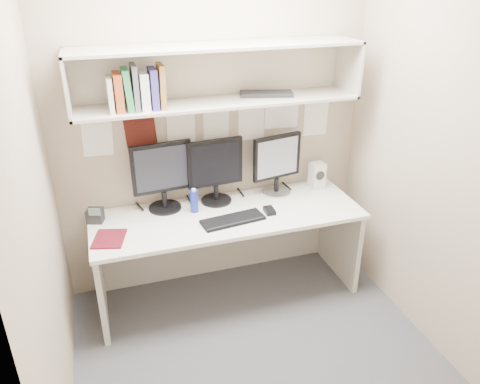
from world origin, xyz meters
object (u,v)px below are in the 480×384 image
object	(u,v)px
monitor_left	(162,174)
maroon_notebook	(109,239)
monitor_center	(215,169)
monitor_right	(277,162)
desk	(228,254)
speaker	(317,175)
desk_phone	(95,215)
keyboard	(233,220)

from	to	relation	value
monitor_left	maroon_notebook	xyz separation A→B (m)	(-0.43, -0.34, -0.27)
monitor_center	monitor_right	distance (m)	0.50
desk	monitor_right	world-z (taller)	monitor_right
monitor_right	speaker	size ratio (longest dim) A/B	2.22
monitor_center	desk_phone	distance (m)	0.94
desk_phone	maroon_notebook	bearing A→B (deg)	-55.87
keyboard	speaker	distance (m)	0.90
desk_phone	monitor_center	bearing A→B (deg)	22.77
desk	monitor_center	size ratio (longest dim) A/B	3.97
keyboard	monitor_right	bearing A→B (deg)	29.23
keyboard	maroon_notebook	bearing A→B (deg)	171.68
monitor_right	speaker	bearing A→B (deg)	-13.91
monitor_center	desk_phone	bearing A→B (deg)	179.53
desk	desk_phone	xyz separation A→B (m)	(-0.94, 0.16, 0.42)
desk	desk_phone	size ratio (longest dim) A/B	15.01
desk	desk_phone	world-z (taller)	desk_phone
monitor_center	desk	bearing A→B (deg)	-86.84
monitor_center	desk_phone	xyz separation A→B (m)	(-0.91, -0.06, -0.22)
keyboard	speaker	bearing A→B (deg)	14.68
monitor_right	maroon_notebook	size ratio (longest dim) A/B	1.99
monitor_right	desk_phone	world-z (taller)	monitor_right
monitor_left	keyboard	bearing A→B (deg)	-44.55
monitor_left	monitor_right	bearing A→B (deg)	-5.28
maroon_notebook	desk_phone	bearing A→B (deg)	120.42
maroon_notebook	desk_phone	world-z (taller)	desk_phone
monitor_right	maroon_notebook	world-z (taller)	monitor_right
desk	speaker	bearing A→B (deg)	13.80
desk	speaker	xyz separation A→B (m)	(0.83, 0.20, 0.47)
keyboard	speaker	size ratio (longest dim) A/B	2.10
monitor_center	maroon_notebook	distance (m)	0.94
monitor_center	monitor_right	bearing A→B (deg)	-4.35
desk	desk_phone	distance (m)	1.04
monitor_right	maroon_notebook	xyz separation A→B (m)	(-1.34, -0.34, -0.26)
desk	monitor_left	bearing A→B (deg)	153.05
monitor_right	desk_phone	distance (m)	1.43
monitor_left	speaker	size ratio (longest dim) A/B	2.39
desk_phone	keyboard	bearing A→B (deg)	1.67
monitor_right	maroon_notebook	bearing A→B (deg)	-176.93
desk	maroon_notebook	xyz separation A→B (m)	(-0.86, -0.12, 0.37)
monitor_center	speaker	size ratio (longest dim) A/B	2.31
monitor_center	speaker	distance (m)	0.87
monitor_right	keyboard	size ratio (longest dim) A/B	1.06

